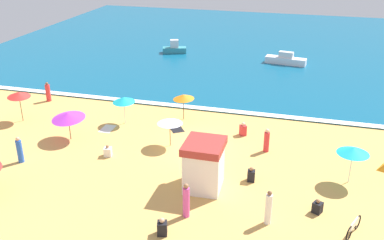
{
  "coord_description": "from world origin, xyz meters",
  "views": [
    {
      "loc": [
        6.91,
        -25.14,
        13.33
      ],
      "look_at": [
        -0.64,
        2.28,
        0.8
      ],
      "focal_mm": 41.26,
      "sensor_mm": 36.0,
      "label": 1
    }
  ],
  "objects_px": {
    "parked_bicycle": "(354,227)",
    "beachgoer_7": "(317,207)",
    "beach_umbrella_1": "(353,151)",
    "beachgoer_1": "(268,208)",
    "beach_umbrella_3": "(124,100)",
    "beachgoer_0": "(20,150)",
    "small_boat_1": "(174,49)",
    "beachgoer_10": "(108,151)",
    "beach_umbrella_2": "(184,97)",
    "small_boat_0": "(286,60)",
    "beachgoer_5": "(243,129)",
    "beachgoer_2": "(251,175)",
    "beach_umbrella_0": "(68,116)",
    "beachgoer_4": "(186,201)",
    "beachgoer_9": "(48,92)",
    "lifeguard_cabana": "(204,164)",
    "beachgoer_8": "(162,228)",
    "beach_umbrella_4": "(170,121)",
    "beachgoer_3": "(267,141)",
    "beach_umbrella_6": "(19,94)"
  },
  "relations": [
    {
      "from": "beach_umbrella_1",
      "to": "beachgoer_1",
      "type": "relative_size",
      "value": 1.2
    },
    {
      "from": "beachgoer_2",
      "to": "beach_umbrella_0",
      "type": "bearing_deg",
      "value": 170.46
    },
    {
      "from": "beach_umbrella_1",
      "to": "beachgoer_3",
      "type": "height_order",
      "value": "beach_umbrella_1"
    },
    {
      "from": "beachgoer_7",
      "to": "beachgoer_10",
      "type": "bearing_deg",
      "value": 168.07
    },
    {
      "from": "beach_umbrella_4",
      "to": "small_boat_1",
      "type": "xyz_separation_m",
      "value": [
        -6.65,
        22.04,
        -1.17
      ]
    },
    {
      "from": "parked_bicycle",
      "to": "beachgoer_0",
      "type": "relative_size",
      "value": 0.99
    },
    {
      "from": "beachgoer_1",
      "to": "beachgoer_9",
      "type": "height_order",
      "value": "beachgoer_1"
    },
    {
      "from": "small_boat_1",
      "to": "beachgoer_0",
      "type": "bearing_deg",
      "value": -93.29
    },
    {
      "from": "beach_umbrella_3",
      "to": "beachgoer_7",
      "type": "bearing_deg",
      "value": -29.05
    },
    {
      "from": "beachgoer_5",
      "to": "beach_umbrella_2",
      "type": "bearing_deg",
      "value": 162.16
    },
    {
      "from": "parked_bicycle",
      "to": "small_boat_1",
      "type": "distance_m",
      "value": 33.57
    },
    {
      "from": "beach_umbrella_4",
      "to": "small_boat_0",
      "type": "height_order",
      "value": "beach_umbrella_4"
    },
    {
      "from": "beachgoer_5",
      "to": "small_boat_1",
      "type": "height_order",
      "value": "small_boat_1"
    },
    {
      "from": "beachgoer_1",
      "to": "small_boat_1",
      "type": "xyz_separation_m",
      "value": [
        -13.81,
        28.72,
        -0.28
      ]
    },
    {
      "from": "beachgoer_4",
      "to": "lifeguard_cabana",
      "type": "bearing_deg",
      "value": 86.49
    },
    {
      "from": "beachgoer_1",
      "to": "beachgoer_4",
      "type": "relative_size",
      "value": 0.97
    },
    {
      "from": "parked_bicycle",
      "to": "beach_umbrella_2",
      "type": "bearing_deg",
      "value": 136.79
    },
    {
      "from": "beachgoer_0",
      "to": "beach_umbrella_2",
      "type": "bearing_deg",
      "value": 48.9
    },
    {
      "from": "beachgoer_1",
      "to": "beachgoer_4",
      "type": "distance_m",
      "value": 4.02
    },
    {
      "from": "beachgoer_9",
      "to": "beachgoer_7",
      "type": "bearing_deg",
      "value": -25.16
    },
    {
      "from": "beach_umbrella_1",
      "to": "small_boat_1",
      "type": "xyz_separation_m",
      "value": [
        -17.82,
        23.7,
        -1.43
      ]
    },
    {
      "from": "beachgoer_1",
      "to": "beachgoer_5",
      "type": "bearing_deg",
      "value": 106.29
    },
    {
      "from": "beachgoer_8",
      "to": "beach_umbrella_2",
      "type": "bearing_deg",
      "value": 102.13
    },
    {
      "from": "beachgoer_2",
      "to": "beachgoer_10",
      "type": "distance_m",
      "value": 9.17
    },
    {
      "from": "parked_bicycle",
      "to": "beachgoer_8",
      "type": "distance_m",
      "value": 9.0
    },
    {
      "from": "beachgoer_4",
      "to": "small_boat_0",
      "type": "height_order",
      "value": "beachgoer_4"
    },
    {
      "from": "beach_umbrella_0",
      "to": "beach_umbrella_6",
      "type": "distance_m",
      "value": 5.34
    },
    {
      "from": "beach_umbrella_4",
      "to": "beachgoer_2",
      "type": "height_order",
      "value": "beach_umbrella_4"
    },
    {
      "from": "beach_umbrella_2",
      "to": "beachgoer_5",
      "type": "xyz_separation_m",
      "value": [
        4.74,
        -1.53,
        -1.39
      ]
    },
    {
      "from": "beach_umbrella_3",
      "to": "beachgoer_0",
      "type": "xyz_separation_m",
      "value": [
        -3.86,
        -7.08,
        -1.06
      ]
    },
    {
      "from": "beachgoer_7",
      "to": "beach_umbrella_0",
      "type": "bearing_deg",
      "value": 165.38
    },
    {
      "from": "beachgoer_2",
      "to": "small_boat_0",
      "type": "height_order",
      "value": "small_boat_0"
    },
    {
      "from": "beachgoer_0",
      "to": "beachgoer_8",
      "type": "height_order",
      "value": "beachgoer_0"
    },
    {
      "from": "beachgoer_1",
      "to": "beachgoer_7",
      "type": "distance_m",
      "value": 2.85
    },
    {
      "from": "parked_bicycle",
      "to": "beachgoer_10",
      "type": "bearing_deg",
      "value": 164.58
    },
    {
      "from": "small_boat_1",
      "to": "beachgoer_9",
      "type": "bearing_deg",
      "value": -108.29
    },
    {
      "from": "parked_bicycle",
      "to": "small_boat_0",
      "type": "xyz_separation_m",
      "value": [
        -5.25,
        27.32,
        0.17
      ]
    },
    {
      "from": "small_boat_1",
      "to": "beachgoer_10",
      "type": "bearing_deg",
      "value": -82.32
    },
    {
      "from": "lifeguard_cabana",
      "to": "beachgoer_10",
      "type": "relative_size",
      "value": 3.62
    },
    {
      "from": "beach_umbrella_2",
      "to": "beachgoer_7",
      "type": "height_order",
      "value": "beach_umbrella_2"
    },
    {
      "from": "beachgoer_5",
      "to": "beachgoer_10",
      "type": "bearing_deg",
      "value": -145.54
    },
    {
      "from": "beachgoer_0",
      "to": "beachgoer_9",
      "type": "xyz_separation_m",
      "value": [
        -4.08,
        9.63,
        -0.05
      ]
    },
    {
      "from": "parked_bicycle",
      "to": "beachgoer_7",
      "type": "distance_m",
      "value": 2.1
    },
    {
      "from": "beachgoer_9",
      "to": "small_boat_0",
      "type": "distance_m",
      "value": 24.08
    },
    {
      "from": "beachgoer_0",
      "to": "beachgoer_4",
      "type": "bearing_deg",
      "value": -13.11
    },
    {
      "from": "beach_umbrella_0",
      "to": "parked_bicycle",
      "type": "relative_size",
      "value": 1.69
    },
    {
      "from": "beach_umbrella_0",
      "to": "beach_umbrella_4",
      "type": "distance_m",
      "value": 6.92
    },
    {
      "from": "beachgoer_7",
      "to": "parked_bicycle",
      "type": "bearing_deg",
      "value": -37.82
    },
    {
      "from": "beachgoer_2",
      "to": "small_boat_1",
      "type": "distance_m",
      "value": 27.97
    },
    {
      "from": "small_boat_0",
      "to": "lifeguard_cabana",
      "type": "bearing_deg",
      "value": -95.77
    }
  ]
}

